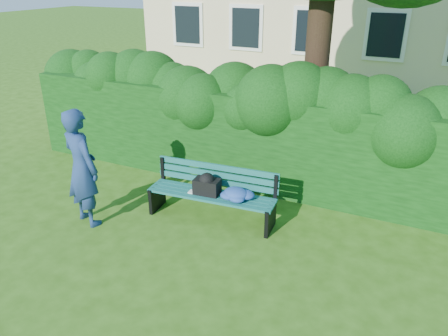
% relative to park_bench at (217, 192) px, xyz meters
% --- Properties ---
extents(ground, '(80.00, 80.00, 0.00)m').
position_rel_park_bench_xyz_m(ground, '(0.12, -0.58, -0.51)').
color(ground, '#2C5411').
rests_on(ground, ground).
extents(hedge, '(10.00, 1.00, 1.80)m').
position_rel_park_bench_xyz_m(hedge, '(0.12, 1.62, 0.39)').
color(hedge, black).
rests_on(hedge, ground).
extents(park_bench, '(2.18, 0.72, 0.89)m').
position_rel_park_bench_xyz_m(park_bench, '(0.00, 0.00, 0.00)').
color(park_bench, '#0E4845').
rests_on(park_bench, ground).
extents(man_reading, '(0.82, 0.66, 1.95)m').
position_rel_park_bench_xyz_m(man_reading, '(-1.90, -0.99, 0.47)').
color(man_reading, navy).
rests_on(man_reading, ground).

